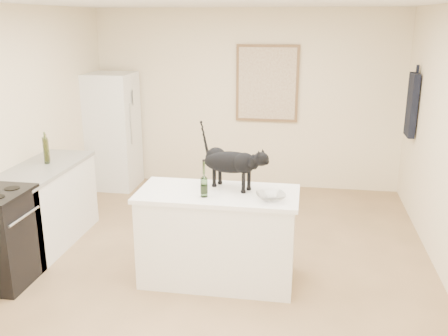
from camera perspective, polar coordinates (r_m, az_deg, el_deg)
floor at (r=5.19m, az=-1.39°, el=-11.36°), size 5.50×5.50×0.00m
ceiling at (r=4.59m, az=-1.62°, el=18.65°), size 5.50×5.50×0.00m
wall_back at (r=7.39m, az=2.59°, el=7.78°), size 4.50×0.00×4.50m
wall_front at (r=2.27m, az=-15.23°, el=-14.21°), size 4.50×0.00×4.50m
island_base at (r=4.81m, az=-0.69°, el=-8.04°), size 1.44×0.67×0.86m
island_top at (r=4.64m, az=-0.71°, el=-2.99°), size 1.50×0.70×0.04m
left_cabinets at (r=5.92m, az=-19.75°, el=-4.20°), size 0.60×1.40×0.86m
left_countertop at (r=5.79m, az=-20.19°, el=-0.03°), size 0.62×1.44×0.04m
fridge at (r=7.58m, az=-12.67°, el=4.15°), size 0.68×0.68×1.70m
artwork_frame at (r=7.30m, az=4.96°, el=9.60°), size 0.90×0.03×1.10m
artwork_canvas at (r=7.28m, az=4.95°, el=9.58°), size 0.82×0.00×1.02m
hanging_garment at (r=6.76m, az=20.72°, el=6.75°), size 0.08×0.34×0.80m
black_cat at (r=4.67m, az=0.74°, el=0.34°), size 0.68×0.44×0.46m
wine_bottle at (r=4.47m, az=-2.31°, el=-1.47°), size 0.08×0.08×0.30m
glass_bowl at (r=4.44m, az=5.37°, el=-3.30°), size 0.32×0.32×0.06m
fridge_paper at (r=7.38m, az=-10.37°, el=7.98°), size 0.06×0.15×0.21m
counter_bottle_cluster at (r=5.88m, az=-19.66°, el=1.91°), size 0.10×0.15×0.30m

